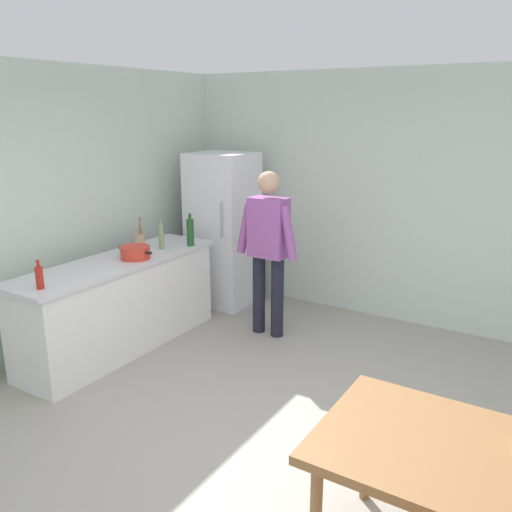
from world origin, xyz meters
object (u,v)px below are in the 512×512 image
at_px(cooking_pot, 135,252).
at_px(bottle_sauce_red, 39,277).
at_px(dining_table, 468,468).
at_px(person, 268,243).
at_px(refrigerator, 223,230).
at_px(utensil_jar, 140,240).
at_px(bottle_vinegar_tall, 161,236).
at_px(bottle_wine_green, 190,232).

bearing_deg(cooking_pot, bottle_sauce_red, -90.42).
bearing_deg(dining_table, person, 137.59).
bearing_deg(refrigerator, bottle_sauce_red, -89.79).
height_order(refrigerator, person, refrigerator).
xyz_separation_m(dining_table, bottle_sauce_red, (-3.29, 0.18, 0.32)).
bearing_deg(refrigerator, dining_table, -39.29).
relative_size(utensil_jar, bottle_vinegar_tall, 1.00).
relative_size(refrigerator, person, 1.06).
xyz_separation_m(dining_table, cooking_pot, (-3.28, 1.23, 0.29)).
bearing_deg(bottle_vinegar_tall, bottle_sauce_red, -89.03).
height_order(person, utensil_jar, person).
distance_m(dining_table, utensil_jar, 3.89).
xyz_separation_m(refrigerator, utensil_jar, (-0.25, -1.14, 0.08)).
height_order(refrigerator, bottle_vinegar_tall, refrigerator).
distance_m(person, utensil_jar, 1.33).
distance_m(refrigerator, bottle_vinegar_tall, 1.07).
height_order(utensil_jar, bottle_sauce_red, utensil_jar).
bearing_deg(bottle_wine_green, cooking_pot, -101.03).
xyz_separation_m(bottle_vinegar_tall, bottle_sauce_red, (0.02, -1.46, -0.04)).
relative_size(refrigerator, bottle_sauce_red, 7.50).
relative_size(dining_table, bottle_vinegar_tall, 4.37).
relative_size(refrigerator, bottle_vinegar_tall, 5.62).
distance_m(cooking_pot, bottle_vinegar_tall, 0.42).
xyz_separation_m(person, utensil_jar, (-1.20, -0.58, 0.00)).
bearing_deg(cooking_pot, refrigerator, 90.66).
relative_size(cooking_pot, bottle_wine_green, 1.18).
distance_m(dining_table, bottle_sauce_red, 3.31).
bearing_deg(dining_table, bottle_wine_green, 148.85).
xyz_separation_m(refrigerator, dining_table, (3.30, -2.70, -0.23)).
bearing_deg(utensil_jar, bottle_vinegar_tall, 17.94).
bearing_deg(cooking_pot, utensil_jar, 128.34).
distance_m(refrigerator, dining_table, 4.27).
height_order(dining_table, utensil_jar, utensil_jar).
bearing_deg(bottle_vinegar_tall, dining_table, -26.30).
xyz_separation_m(refrigerator, bottle_wine_green, (0.15, -0.80, 0.15)).
xyz_separation_m(person, bottle_sauce_red, (-0.94, -1.97, 0.02)).
distance_m(utensil_jar, bottle_wine_green, 0.53).
xyz_separation_m(utensil_jar, bottle_sauce_red, (0.26, -1.38, 0.02)).
relative_size(dining_table, utensil_jar, 4.37).
bearing_deg(bottle_sauce_red, bottle_vinegar_tall, 90.97).
bearing_deg(bottle_sauce_red, dining_table, -3.11).
bearing_deg(refrigerator, person, -30.23).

